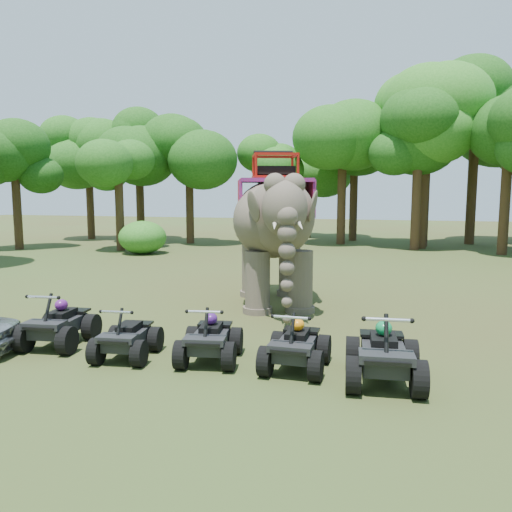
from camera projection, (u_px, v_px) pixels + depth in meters
The scene contains 21 objects.
ground at pixel (242, 344), 11.47m from camera, with size 110.00×110.00×0.00m, color #47381E.
elephant at pixel (275, 228), 15.38m from camera, with size 2.49×5.65×4.75m, color #4A4136, non-canonical shape.
atv_0 at pixel (58, 318), 11.30m from camera, with size 1.26×1.73×1.28m, color black, non-canonical shape.
atv_1 at pixel (127, 331), 10.48m from camera, with size 1.12×1.54×1.14m, color black, non-canonical shape.
atv_2 at pixel (210, 332), 10.27m from camera, with size 1.19×1.62×1.20m, color black, non-canonical shape.
atv_3 at pixel (296, 339), 9.79m from camera, with size 1.19×1.64×1.21m, color black, non-canonical shape.
atv_4 at pixel (384, 346), 9.08m from camera, with size 1.36×1.86×1.38m, color black, non-canonical shape.
tree_0 at pixel (342, 176), 33.17m from camera, with size 6.37×6.37×9.10m, color #195114, non-canonical shape.
tree_1 at pixel (417, 180), 29.79m from camera, with size 5.85×5.85×8.36m, color #195114, non-canonical shape.
tree_2 at pixel (506, 182), 27.45m from camera, with size 5.67×5.67×8.10m, color #195114, non-canonical shape.
tree_22 at pixel (16, 194), 30.20m from camera, with size 4.73×4.73×6.75m, color #195114, non-canonical shape.
tree_23 at pixel (119, 196), 29.60m from camera, with size 4.57×4.57×6.53m, color #195114, non-canonical shape.
tree_24 at pixel (189, 186), 33.80m from camera, with size 5.50×5.50×7.86m, color #195114, non-canonical shape.
tree_25 at pixel (266, 195), 34.36m from camera, with size 4.61×4.61×6.59m, color #195114, non-canonical shape.
tree_26 at pixel (89, 185), 36.87m from camera, with size 5.58×5.58×7.97m, color #195114, non-canonical shape.
tree_27 at pixel (424, 164), 30.49m from camera, with size 7.24×7.24×10.34m, color #195114, non-canonical shape.
tree_28 at pixel (308, 189), 38.37m from camera, with size 5.24×5.24×7.49m, color #195114, non-canonical shape.
tree_29 at pixel (354, 180), 35.73m from camera, with size 6.12×6.12×8.75m, color #195114, non-canonical shape.
tree_33 at pixel (140, 182), 35.05m from camera, with size 5.91×5.91×8.44m, color #195114, non-canonical shape.
tree_34 at pixel (426, 168), 31.68m from camera, with size 7.04×7.04×10.06m, color #195114, non-canonical shape.
tree_35 at pixel (473, 162), 33.07m from camera, with size 7.68×7.68×10.96m, color #195114, non-canonical shape.
Camera 1 is at (3.19, -10.66, 3.47)m, focal length 35.00 mm.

